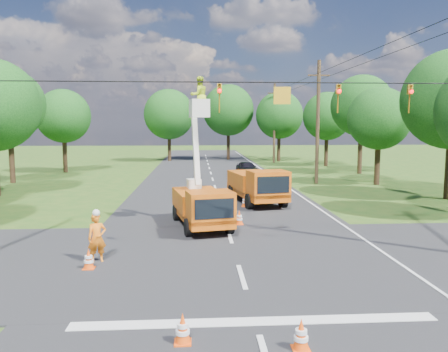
{
  "coord_description": "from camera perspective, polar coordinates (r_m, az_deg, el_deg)",
  "views": [
    {
      "loc": [
        -1.4,
        -13.31,
        4.83
      ],
      "look_at": [
        -0.21,
        5.65,
        2.6
      ],
      "focal_mm": 35.0,
      "sensor_mm": 36.0,
      "label": 1
    }
  ],
  "objects": [
    {
      "name": "distant_car",
      "position": [
        42.81,
        3.06,
        1.08
      ],
      "size": [
        2.19,
        4.0,
        1.29
      ],
      "primitive_type": "imported",
      "rotation": [
        0.0,
        0.0,
        0.19
      ],
      "color": "black",
      "rests_on": "ground"
    },
    {
      "name": "road_cross",
      "position": [
        16.12,
        1.59,
        -10.75
      ],
      "size": [
        56.0,
        10.0,
        0.07
      ],
      "primitive_type": "cube",
      "color": "black",
      "rests_on": "ground"
    },
    {
      "name": "tree_far_a",
      "position": [
        58.44,
        -7.2,
        7.98
      ],
      "size": [
        6.6,
        6.6,
        9.5
      ],
      "color": "#382616",
      "rests_on": "ground"
    },
    {
      "name": "tree_far_b",
      "position": [
        60.51,
        0.58,
        8.58
      ],
      "size": [
        7.0,
        7.0,
        10.32
      ],
      "color": "#382616",
      "rests_on": "ground"
    },
    {
      "name": "edge_line",
      "position": [
        34.38,
        8.19,
        -1.44
      ],
      "size": [
        0.12,
        90.0,
        0.02
      ],
      "primitive_type": "cube",
      "color": "silver",
      "rests_on": "ground"
    },
    {
      "name": "tree_right_d",
      "position": [
        45.35,
        17.54,
        8.73
      ],
      "size": [
        6.0,
        6.0,
        9.7
      ],
      "color": "#382616",
      "rests_on": "ground"
    },
    {
      "name": "tree_left_f",
      "position": [
        47.26,
        -20.25,
        7.33
      ],
      "size": [
        5.4,
        5.4,
        8.4
      ],
      "color": "#382616",
      "rests_on": "ground"
    },
    {
      "name": "traffic_cone_4",
      "position": [
        15.54,
        -17.26,
        -10.34
      ],
      "size": [
        0.38,
        0.38,
        0.71
      ],
      "color": "#F94E0D",
      "rests_on": "ground"
    },
    {
      "name": "stop_bar",
      "position": [
        11.3,
        4.1,
        -18.65
      ],
      "size": [
        9.0,
        0.45,
        0.02
      ],
      "primitive_type": "cube",
      "color": "silver",
      "rests_on": "ground"
    },
    {
      "name": "ground_worker",
      "position": [
        16.09,
        -16.25,
        -7.8
      ],
      "size": [
        0.75,
        0.63,
        1.76
      ],
      "primitive_type": "imported",
      "rotation": [
        0.0,
        0.0,
        0.39
      ],
      "color": "#D74312",
      "rests_on": "ground"
    },
    {
      "name": "bucket_truck",
      "position": [
        20.52,
        -2.94,
        -2.48
      ],
      "size": [
        2.96,
        5.57,
        7.07
      ],
      "rotation": [
        0.0,
        0.0,
        0.2
      ],
      "color": "#CD5B0E",
      "rests_on": "ground"
    },
    {
      "name": "tree_far_c",
      "position": [
        58.35,
        7.23,
        7.86
      ],
      "size": [
        6.2,
        6.2,
        9.18
      ],
      "color": "#382616",
      "rests_on": "ground"
    },
    {
      "name": "traffic_cone_2",
      "position": [
        21.23,
        2.01,
        -5.47
      ],
      "size": [
        0.38,
        0.38,
        0.71
      ],
      "color": "#F94E0D",
      "rests_on": "ground"
    },
    {
      "name": "ground",
      "position": [
        33.69,
        -1.18,
        -1.54
      ],
      "size": [
        140.0,
        140.0,
        0.0
      ],
      "primitive_type": "plane",
      "color": "#265118",
      "rests_on": "ground"
    },
    {
      "name": "pole_right_mid",
      "position": [
        36.68,
        12.15,
        6.98
      ],
      "size": [
        1.8,
        0.3,
        10.0
      ],
      "color": "#4C3823",
      "rests_on": "ground"
    },
    {
      "name": "traffic_cone_3",
      "position": [
        25.8,
        2.73,
        -3.29
      ],
      "size": [
        0.38,
        0.38,
        0.71
      ],
      "color": "#F94E0D",
      "rests_on": "ground"
    },
    {
      "name": "second_truck",
      "position": [
        26.86,
        4.38,
        -1.18
      ],
      "size": [
        3.26,
        6.24,
        2.22
      ],
      "rotation": [
        0.0,
        0.0,
        0.19
      ],
      "color": "#CD5B0E",
      "rests_on": "ground"
    },
    {
      "name": "tree_right_e",
      "position": [
        52.57,
        13.32,
        7.59
      ],
      "size": [
        5.6,
        5.6,
        8.63
      ],
      "color": "#382616",
      "rests_on": "ground"
    },
    {
      "name": "traffic_cone_0",
      "position": [
        10.24,
        -5.42,
        -19.25
      ],
      "size": [
        0.38,
        0.38,
        0.71
      ],
      "color": "#F94E0D",
      "rests_on": "ground"
    },
    {
      "name": "tree_left_e",
      "position": [
        40.4,
        -26.31,
        8.37
      ],
      "size": [
        5.8,
        5.8,
        9.41
      ],
      "color": "#382616",
      "rests_on": "ground"
    },
    {
      "name": "tree_right_c",
      "position": [
        37.29,
        19.6,
        7.06
      ],
      "size": [
        5.0,
        5.0,
        7.83
      ],
      "color": "#382616",
      "rests_on": "ground"
    },
    {
      "name": "traffic_cone_7",
      "position": [
        31.79,
        8.45,
        -1.46
      ],
      "size": [
        0.38,
        0.38,
        0.71
      ],
      "color": "#F94E0D",
      "rests_on": "ground"
    },
    {
      "name": "signal_span",
      "position": [
        15.77,
        9.88,
        10.41
      ],
      "size": [
        18.0,
        0.29,
        1.07
      ],
      "color": "black",
      "rests_on": "ground"
    },
    {
      "name": "traffic_cone_1",
      "position": [
        10.08,
        10.04,
        -19.77
      ],
      "size": [
        0.38,
        0.38,
        0.71
      ],
      "color": "#F94E0D",
      "rests_on": "ground"
    },
    {
      "name": "pole_right_far",
      "position": [
        56.19,
        6.59,
        6.94
      ],
      "size": [
        1.8,
        0.3,
        10.0
      ],
      "color": "#4C3823",
      "rests_on": "ground"
    },
    {
      "name": "road_main",
      "position": [
        33.69,
        -1.18,
        -1.54
      ],
      "size": [
        12.0,
        100.0,
        0.06
      ],
      "primitive_type": "cube",
      "color": "black",
      "rests_on": "ground"
    }
  ]
}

